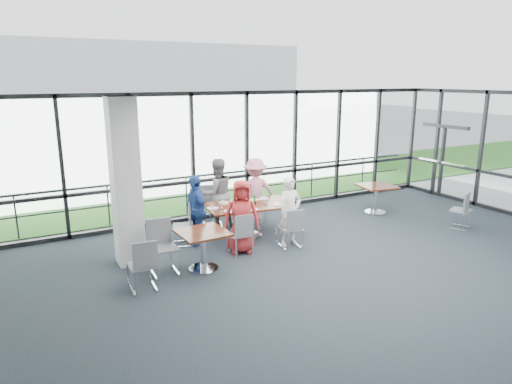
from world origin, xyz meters
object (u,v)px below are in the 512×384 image
chair_main_fr (252,204)px  main_table (250,209)px  diner_end (196,210)px  chair_main_nl (240,234)px  chair_spare_la (142,265)px  side_table_left (203,237)px  diner_far_left (217,194)px  diner_near_left (241,217)px  chair_spare_lb (164,248)px  diner_near_right (290,211)px  chair_main_fl (212,207)px  chair_main_nr (290,228)px  structural_column (126,183)px  side_table_right (377,190)px  chair_spare_r (461,210)px  diner_far_right (255,191)px  chair_main_end (183,226)px

chair_main_fr → main_table: bearing=76.8°
main_table → diner_end: size_ratio=1.35×
chair_main_nl → chair_spare_la: 2.29m
side_table_left → diner_far_left: diner_far_left is taller
diner_near_left → chair_spare_lb: diner_near_left is taller
main_table → side_table_left: 2.07m
diner_far_left → chair_main_fr: (0.96, 0.03, -0.40)m
diner_near_left → chair_main_nl: (-0.08, -0.07, -0.34)m
diner_near_right → chair_main_fl: 2.22m
diner_near_right → chair_main_nr: diner_near_right is taller
side_table_left → diner_end: bearing=74.0°
diner_near_right → diner_far_left: diner_far_left is taller
side_table_left → structural_column: bearing=138.3°
side_table_right → chair_spare_r: bearing=-66.4°
diner_near_left → diner_end: (-0.64, 0.90, 0.00)m
structural_column → diner_end: size_ratio=2.09×
chair_main_nr → diner_end: bearing=155.1°
chair_spare_lb → chair_spare_r: chair_spare_lb is taller
diner_near_left → chair_spare_la: diner_near_left is taller
side_table_right → chair_spare_lb: (-6.17, -1.11, -0.15)m
side_table_left → chair_main_fl: chair_main_fl is taller
diner_far_right → chair_spare_la: size_ratio=1.81×
main_table → chair_spare_la: size_ratio=2.31×
structural_column → chair_main_fr: size_ratio=3.58×
diner_far_left → side_table_right: bearing=170.1°
main_table → diner_near_left: diner_near_left is taller
main_table → chair_main_fr: (0.56, 0.93, -0.18)m
chair_main_fr → chair_spare_r: 5.02m
diner_near_right → chair_main_end: (-2.03, 1.08, -0.32)m
chair_main_fr → chair_spare_r: bearing=162.8°
side_table_left → diner_far_right: (2.23, 2.07, 0.18)m
diner_far_left → chair_spare_lb: size_ratio=1.72×
chair_main_nl → chair_main_end: chair_main_nl is taller
chair_main_fr → side_table_right: bearing=-177.9°
side_table_left → chair_main_nr: size_ratio=1.10×
chair_main_fr → chair_spare_r: same height
chair_spare_r → side_table_right: bearing=89.9°
diner_far_left → chair_main_fl: 0.41m
diner_far_right → chair_main_fl: (-1.04, 0.26, -0.33)m
chair_main_fr → diner_far_right: bearing=122.7°
main_table → chair_spare_r: (4.68, -1.93, -0.18)m
chair_main_nl → diner_far_right: bearing=56.6°
side_table_left → main_table: bearing=37.4°
chair_main_nr → chair_main_end: bearing=157.4°
chair_main_nr → chair_spare_r: chair_spare_r is taller
chair_spare_la → diner_far_right: bearing=38.3°
structural_column → diner_near_left: size_ratio=2.10×
diner_near_right → chair_main_fl: (-0.95, 1.99, -0.27)m
diner_near_left → chair_main_nr: (1.04, -0.22, -0.35)m
diner_end → chair_main_nl: 1.17m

